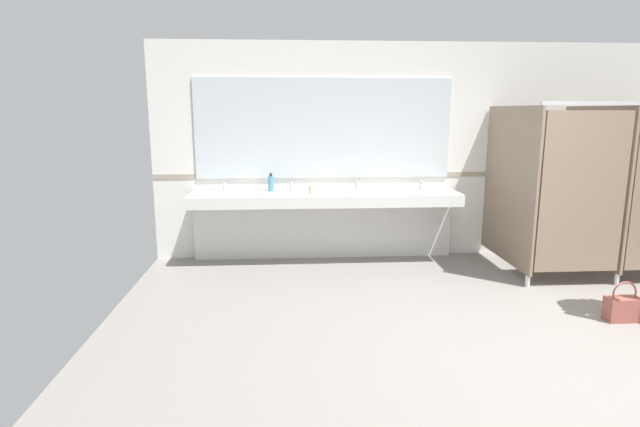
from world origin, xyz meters
TOP-DOWN VIEW (x-y plane):
  - ground_plane at (0.00, 0.00)m, footprint 7.76×6.69m
  - wall_back at (0.00, 3.10)m, footprint 7.76×0.12m
  - wall_back_tile_band at (0.00, 3.04)m, footprint 7.76×0.01m
  - vanity_counter at (-1.76, 2.83)m, footprint 3.27×0.57m
  - mirror_panel at (-1.76, 3.03)m, footprint 3.17×0.02m
  - bathroom_stalls at (1.34, 2.14)m, footprint 2.05×1.37m
  - handbag at (0.77, 0.77)m, footprint 0.30×0.15m
  - soap_dispenser at (-2.42, 2.91)m, footprint 0.07×0.07m
  - paper_cup at (-1.93, 2.68)m, footprint 0.07×0.07m

SIDE VIEW (x-z plane):
  - ground_plane at x=0.00m, z-range -0.10..0.00m
  - handbag at x=0.77m, z-range -0.06..0.30m
  - vanity_counter at x=-1.76m, z-range 0.15..1.14m
  - paper_cup at x=-1.93m, z-range 0.87..0.98m
  - soap_dispenser at x=-2.42m, z-range 0.86..1.08m
  - bathroom_stalls at x=1.34m, z-range 0.05..1.99m
  - wall_back_tile_band at x=0.00m, z-range 1.02..1.08m
  - wall_back at x=0.00m, z-range 0.00..2.68m
  - mirror_panel at x=-1.76m, z-range 1.02..2.25m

